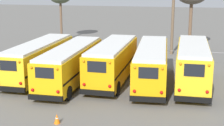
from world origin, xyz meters
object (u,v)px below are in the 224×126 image
(school_bus_2, at_px, (113,61))
(utility_pole, at_px, (173,19))
(school_bus_3, at_px, (152,63))
(traffic_cone, at_px, (57,119))
(school_bus_0, at_px, (39,58))
(school_bus_1, at_px, (71,63))
(school_bus_4, at_px, (193,64))

(school_bus_2, bearing_deg, utility_pole, 69.17)
(school_bus_3, distance_m, utility_pole, 11.91)
(school_bus_2, distance_m, utility_pole, 12.62)
(utility_pole, height_order, traffic_cone, utility_pole)
(school_bus_0, distance_m, school_bus_2, 6.36)
(school_bus_3, bearing_deg, school_bus_0, 179.86)
(school_bus_3, relative_size, utility_pole, 1.39)
(school_bus_3, xyz_separation_m, utility_pole, (1.24, 11.62, 2.30))
(school_bus_2, bearing_deg, traffic_cone, -99.50)
(school_bus_0, bearing_deg, school_bus_3, -0.14)
(school_bus_1, bearing_deg, school_bus_4, 5.74)
(school_bus_0, bearing_deg, school_bus_2, -0.07)
(school_bus_1, bearing_deg, school_bus_0, 161.13)
(school_bus_0, xyz_separation_m, utility_pole, (10.77, 11.60, 2.33))
(school_bus_2, xyz_separation_m, school_bus_4, (6.36, -0.12, 0.08))
(school_bus_3, bearing_deg, school_bus_1, -170.50)
(school_bus_2, relative_size, school_bus_3, 0.90)
(school_bus_4, bearing_deg, utility_pole, 99.40)
(utility_pole, bearing_deg, school_bus_2, -110.83)
(school_bus_3, height_order, utility_pole, utility_pole)
(school_bus_0, height_order, school_bus_4, school_bus_4)
(school_bus_2, distance_m, school_bus_4, 6.36)
(school_bus_0, distance_m, school_bus_1, 3.36)
(school_bus_2, bearing_deg, school_bus_3, -0.26)
(school_bus_3, relative_size, school_bus_4, 1.12)
(traffic_cone, bearing_deg, school_bus_4, 48.46)
(school_bus_0, xyz_separation_m, traffic_cone, (4.85, -9.00, -1.34))
(school_bus_3, bearing_deg, school_bus_2, 179.74)
(school_bus_3, bearing_deg, utility_pole, 83.93)
(school_bus_4, bearing_deg, traffic_cone, -131.54)
(school_bus_3, bearing_deg, traffic_cone, -117.55)
(school_bus_0, distance_m, school_bus_3, 9.54)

